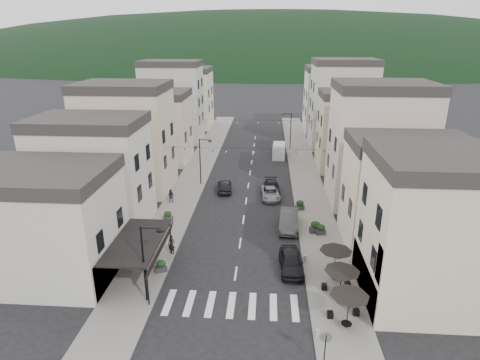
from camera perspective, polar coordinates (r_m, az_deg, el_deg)
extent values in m
plane|color=black|center=(28.34, -1.64, -19.79)|extent=(700.00, 700.00, 0.00)
cube|color=slate|center=(57.46, -6.00, 1.57)|extent=(4.00, 76.00, 0.12)
cube|color=slate|center=(56.86, 9.07, 1.22)|extent=(4.00, 76.00, 0.12)
ellipsoid|color=black|center=(322.17, 3.77, 16.75)|extent=(640.00, 360.00, 70.00)
cube|color=beige|center=(35.03, -27.12, -6.15)|extent=(12.00, 8.00, 8.00)
cube|color=beige|center=(31.30, 26.75, -7.12)|extent=(10.00, 8.00, 10.00)
cube|color=black|center=(32.08, -14.41, -8.42)|extent=(3.60, 7.50, 0.15)
cube|color=black|center=(31.82, -11.21, -9.43)|extent=(0.34, 7.50, 0.99)
cylinder|color=black|center=(29.58, -13.01, -14.56)|extent=(0.10, 0.10, 3.20)
cylinder|color=black|center=(35.33, -9.80, -8.21)|extent=(0.10, 0.10, 3.20)
cube|color=beige|center=(41.54, -20.06, 0.32)|extent=(10.00, 7.00, 10.00)
cube|color=#262323|center=(40.14, -20.99, 7.73)|extent=(10.20, 7.14, 1.00)
cube|color=#B9AB8B|center=(50.13, -15.74, 5.25)|extent=(10.00, 8.00, 12.00)
cube|color=#262323|center=(48.97, -16.47, 12.62)|extent=(10.20, 8.16, 1.00)
cube|color=#C7ADA1|center=(61.52, -12.01, 7.01)|extent=(10.00, 8.00, 9.50)
cube|color=#262323|center=(60.60, -12.37, 11.85)|extent=(10.20, 8.16, 1.00)
cube|color=#9F9F9A|center=(72.59, -9.57, 10.52)|extent=(10.00, 7.00, 13.00)
cube|color=#262323|center=(71.80, -9.90, 16.03)|extent=(10.20, 7.14, 1.00)
cube|color=beige|center=(84.31, -7.66, 11.23)|extent=(10.00, 9.00, 11.00)
cube|color=#262323|center=(83.63, -7.85, 15.29)|extent=(10.20, 9.18, 1.00)
cube|color=beige|center=(38.31, 22.33, -2.42)|extent=(10.00, 7.00, 9.00)
cube|color=#262323|center=(36.83, 23.34, 4.80)|extent=(10.20, 7.14, 1.00)
cube|color=#C7ADA1|center=(46.86, 19.04, 4.21)|extent=(10.00, 8.00, 12.50)
cube|color=#262323|center=(45.62, 20.01, 12.39)|extent=(10.20, 8.16, 1.00)
cube|color=#B9AB8B|center=(58.47, 16.07, 6.25)|extent=(10.00, 7.00, 10.00)
cube|color=#262323|center=(57.49, 16.60, 11.58)|extent=(10.20, 7.14, 1.00)
cube|color=#9F9F9A|center=(69.68, 14.28, 10.01)|extent=(10.00, 8.00, 13.50)
cube|color=#262323|center=(68.87, 14.81, 15.95)|extent=(10.20, 8.16, 1.00)
cube|color=beige|center=(81.53, 12.82, 10.79)|extent=(10.00, 9.00, 11.50)
cube|color=#262323|center=(80.82, 13.17, 15.16)|extent=(10.20, 9.18, 1.00)
cylinder|color=black|center=(27.98, 15.05, -17.87)|extent=(0.06, 0.06, 2.30)
cone|color=black|center=(27.33, 15.27, -16.04)|extent=(2.50, 2.50, 0.55)
cylinder|color=black|center=(28.45, 14.91, -19.12)|extent=(0.70, 0.70, 0.04)
cylinder|color=black|center=(30.19, 14.09, -14.63)|extent=(0.06, 0.06, 2.30)
cone|color=black|center=(29.59, 14.27, -12.88)|extent=(2.50, 2.50, 0.55)
cylinder|color=black|center=(30.64, 13.96, -15.84)|extent=(0.70, 0.70, 0.04)
cylinder|color=black|center=(32.50, 13.28, -11.85)|extent=(0.06, 0.06, 2.30)
cone|color=black|center=(31.95, 13.44, -10.17)|extent=(2.50, 2.50, 0.55)
cylinder|color=black|center=(32.92, 13.17, -13.00)|extent=(0.70, 0.70, 0.04)
cylinder|color=black|center=(29.31, -13.52, -11.70)|extent=(0.14, 0.14, 6.00)
cylinder|color=black|center=(27.72, -12.61, -6.70)|extent=(1.40, 0.10, 0.10)
cylinder|color=black|center=(27.61, -11.29, -7.06)|extent=(0.56, 0.56, 0.08)
cylinder|color=black|center=(50.70, -5.69, 2.55)|extent=(0.14, 0.14, 6.00)
cylinder|color=black|center=(49.80, -5.01, 5.72)|extent=(1.40, 0.10, 0.10)
cylinder|color=black|center=(49.74, -4.26, 5.54)|extent=(0.56, 0.56, 0.08)
cylinder|color=black|center=(67.48, 7.21, 6.90)|extent=(0.14, 0.14, 6.00)
cylinder|color=black|center=(66.86, 6.71, 9.34)|extent=(1.40, 0.10, 0.10)
cylinder|color=black|center=(66.86, 6.14, 9.23)|extent=(0.56, 0.56, 0.08)
cylinder|color=black|center=(25.04, 11.95, -22.92)|extent=(0.07, 0.07, 2.50)
cylinder|color=slate|center=(24.31, 12.14, -21.02)|extent=(0.70, 0.04, 0.70)
cylinder|color=gray|center=(33.80, -10.51, -11.97)|extent=(0.26, 0.26, 0.60)
cylinder|color=gray|center=(36.30, -9.36, -9.50)|extent=(0.26, 0.26, 0.60)
cylinder|color=gray|center=(34.71, 9.26, -10.97)|extent=(0.26, 0.26, 0.60)
cylinder|color=gray|center=(27.42, 10.90, -20.66)|extent=(0.26, 0.26, 0.60)
cylinder|color=black|center=(45.37, 0.99, 4.50)|extent=(19.00, 0.02, 0.02)
cone|color=beige|center=(46.67, -9.78, 4.41)|extent=(0.28, 0.28, 0.24)
cone|color=navy|center=(46.35, -7.87, 4.30)|extent=(0.28, 0.28, 0.24)
cone|color=beige|center=(46.08, -5.93, 4.18)|extent=(0.28, 0.28, 0.24)
cone|color=navy|center=(45.85, -3.97, 4.08)|extent=(0.28, 0.28, 0.24)
cone|color=beige|center=(45.67, -2.00, 3.99)|extent=(0.28, 0.28, 0.24)
cone|color=navy|center=(45.55, -0.01, 3.93)|extent=(0.28, 0.28, 0.24)
cone|color=beige|center=(45.47, 1.98, 3.89)|extent=(0.28, 0.28, 0.24)
cone|color=navy|center=(45.44, 3.98, 3.87)|extent=(0.28, 0.28, 0.24)
cone|color=beige|center=(45.45, 5.98, 3.87)|extent=(0.28, 0.28, 0.24)
cone|color=navy|center=(45.52, 7.98, 3.90)|extent=(0.28, 0.28, 0.24)
cone|color=beige|center=(45.64, 9.97, 3.93)|extent=(0.28, 0.28, 0.24)
cone|color=navy|center=(45.81, 11.95, 3.97)|extent=(0.28, 0.28, 0.24)
cylinder|color=black|center=(60.92, 1.81, 8.52)|extent=(19.00, 0.02, 0.02)
cone|color=beige|center=(61.90, -6.36, 8.41)|extent=(0.28, 0.28, 0.24)
cone|color=navy|center=(61.65, -4.89, 8.33)|extent=(0.28, 0.28, 0.24)
cone|color=beige|center=(61.45, -3.42, 8.26)|extent=(0.28, 0.28, 0.24)
cone|color=navy|center=(61.28, -1.93, 8.19)|extent=(0.28, 0.28, 0.24)
cone|color=beige|center=(61.15, -0.44, 8.13)|extent=(0.28, 0.28, 0.24)
cone|color=navy|center=(61.05, 1.06, 8.08)|extent=(0.28, 0.28, 0.24)
cone|color=beige|center=(60.99, 2.56, 8.05)|extent=(0.28, 0.28, 0.24)
cone|color=navy|center=(60.97, 4.06, 8.04)|extent=(0.28, 0.28, 0.24)
cone|color=beige|center=(60.98, 5.56, 8.04)|extent=(0.28, 0.28, 0.24)
cone|color=navy|center=(61.03, 7.06, 8.06)|extent=(0.28, 0.28, 0.24)
cone|color=beige|center=(61.12, 8.56, 8.08)|extent=(0.28, 0.28, 0.24)
cone|color=navy|center=(61.25, 10.06, 8.11)|extent=(0.28, 0.28, 0.24)
imported|color=black|center=(33.46, 7.29, -11.42)|extent=(2.06, 4.63, 1.55)
imported|color=#39383B|center=(40.13, 6.96, -5.68)|extent=(2.13, 5.20, 1.67)
imported|color=gray|center=(47.09, 4.36, -1.88)|extent=(2.42, 4.63, 1.24)
imported|color=black|center=(48.81, 4.54, -1.04)|extent=(2.11, 4.57, 1.29)
imported|color=black|center=(49.03, -2.20, -0.81)|extent=(2.14, 4.36, 1.43)
cube|color=silver|center=(63.10, 5.56, 4.15)|extent=(2.11, 4.81, 1.96)
cube|color=silver|center=(62.25, 5.58, 4.91)|extent=(1.98, 3.23, 0.49)
cylinder|color=black|center=(61.60, 4.76, 3.16)|extent=(0.28, 0.70, 0.69)
cylinder|color=black|center=(61.57, 6.22, 3.10)|extent=(0.28, 0.70, 0.69)
cylinder|color=black|center=(64.99, 4.90, 4.06)|extent=(0.28, 0.70, 0.69)
cylinder|color=black|center=(64.96, 6.29, 4.00)|extent=(0.28, 0.70, 0.69)
imported|color=black|center=(35.69, -9.72, -9.02)|extent=(0.69, 0.51, 1.73)
imported|color=black|center=(46.00, -9.78, -2.28)|extent=(0.83, 0.68, 1.59)
cube|color=#2A2A2C|center=(33.67, -11.13, -12.29)|extent=(1.04, 0.82, 0.46)
ellipsoid|color=black|center=(33.41, -11.19, -11.56)|extent=(0.81, 0.51, 0.59)
cube|color=#323234|center=(42.02, -10.19, -5.37)|extent=(1.03, 0.76, 0.46)
ellipsoid|color=black|center=(41.81, -10.23, -4.74)|extent=(0.81, 0.52, 0.59)
cube|color=#2C2C2F|center=(39.40, 11.40, -7.25)|extent=(0.98, 0.66, 0.45)
ellipsoid|color=black|center=(39.18, 11.45, -6.61)|extent=(0.80, 0.51, 0.58)
cube|color=#2B2A2D|center=(39.59, 10.64, -6.99)|extent=(1.12, 0.69, 0.53)
ellipsoid|color=black|center=(39.33, 10.69, -6.23)|extent=(0.94, 0.60, 0.68)
cube|color=#303033|center=(44.30, 8.50, -3.87)|extent=(0.99, 0.58, 0.48)
ellipsoid|color=black|center=(44.09, 8.54, -3.24)|extent=(0.85, 0.54, 0.62)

